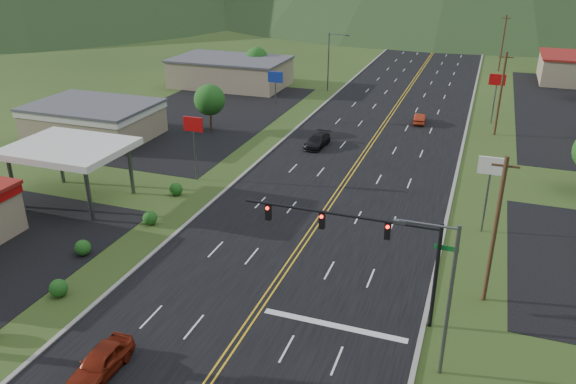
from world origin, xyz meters
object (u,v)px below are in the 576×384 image
(streetlight_west, at_px, (330,58))
(car_dark_mid, at_px, (317,141))
(car_red_near, at_px, (101,363))
(traffic_signal, at_px, (370,238))
(car_red_far, at_px, (420,119))
(gas_canopy, at_px, (69,149))
(streetlight_east, at_px, (444,291))

(streetlight_west, height_order, car_dark_mid, streetlight_west)
(car_red_near, xyz_separation_m, car_dark_mid, (0.14, 39.63, -0.06))
(traffic_signal, bearing_deg, car_dark_mid, 112.36)
(car_dark_mid, bearing_deg, car_red_far, 58.64)
(gas_canopy, bearing_deg, traffic_signal, -15.70)
(streetlight_east, relative_size, gas_canopy, 0.90)
(gas_canopy, bearing_deg, streetlight_west, 77.87)
(streetlight_east, height_order, car_red_near, streetlight_east)
(traffic_signal, distance_m, car_dark_mid, 32.12)
(streetlight_east, distance_m, car_red_near, 18.58)
(traffic_signal, height_order, car_red_far, traffic_signal)
(traffic_signal, xyz_separation_m, car_red_far, (-2.26, 42.79, -4.69))
(car_red_far, bearing_deg, car_red_near, 75.59)
(streetlight_east, xyz_separation_m, streetlight_west, (-22.86, 60.00, 0.00))
(streetlight_east, xyz_separation_m, car_dark_mid, (-16.79, 33.39, -4.49))
(traffic_signal, bearing_deg, car_red_near, -140.06)
(streetlight_west, relative_size, car_red_far, 2.33)
(traffic_signal, relative_size, streetlight_west, 1.46)
(streetlight_east, relative_size, car_red_near, 2.04)
(car_red_near, relative_size, car_red_far, 1.14)
(car_dark_mid, bearing_deg, car_red_near, -85.27)
(traffic_signal, distance_m, streetlight_west, 58.88)
(car_red_near, height_order, car_dark_mid, car_red_near)
(streetlight_east, xyz_separation_m, car_red_far, (-6.95, 46.79, -4.54))
(streetlight_east, bearing_deg, traffic_signal, 139.61)
(car_red_far, bearing_deg, streetlight_east, 94.69)
(streetlight_east, bearing_deg, car_dark_mid, 116.69)
(gas_canopy, height_order, car_dark_mid, gas_canopy)
(streetlight_east, bearing_deg, car_red_near, -159.75)
(car_red_near, bearing_deg, streetlight_east, 19.94)
(streetlight_east, bearing_deg, car_red_far, 98.45)
(streetlight_west, xyz_separation_m, car_red_far, (15.91, -13.21, -4.54))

